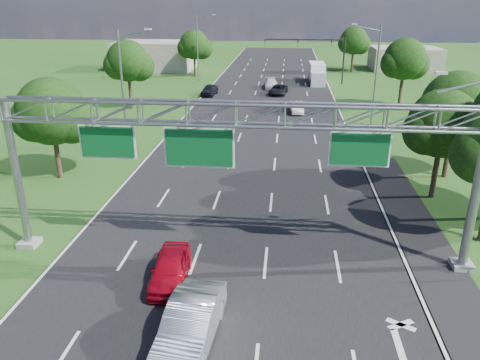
# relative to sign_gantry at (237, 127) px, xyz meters

# --- Properties ---
(ground) EXTENTS (220.00, 220.00, 0.00)m
(ground) POSITION_rel_sign_gantry_xyz_m (-0.33, 18.00, -6.89)
(ground) COLOR #254815
(ground) RESTS_ON ground
(road) EXTENTS (18.00, 180.00, 0.02)m
(road) POSITION_rel_sign_gantry_xyz_m (-0.33, 18.00, -6.89)
(road) COLOR black
(road) RESTS_ON ground
(road_flare) EXTENTS (3.00, 30.00, 0.02)m
(road_flare) POSITION_rel_sign_gantry_xyz_m (9.87, 2.00, -6.89)
(road_flare) COLOR black
(road_flare) RESTS_ON ground
(sign_gantry) EXTENTS (23.50, 1.00, 9.56)m
(sign_gantry) POSITION_rel_sign_gantry_xyz_m (0.00, 0.00, 0.00)
(sign_gantry) COLOR gray
(sign_gantry) RESTS_ON ground
(traffic_signal) EXTENTS (12.21, 0.24, 7.00)m
(traffic_signal) POSITION_rel_sign_gantry_xyz_m (7.15, 53.00, -1.72)
(traffic_signal) COLOR black
(traffic_signal) RESTS_ON ground
(streetlight_l_near) EXTENTS (2.97, 0.22, 10.16)m
(streetlight_l_near) POSITION_rel_sign_gantry_xyz_m (-11.63, 18.00, -1.31)
(streetlight_l_near) COLOR gray
(streetlight_l_near) RESTS_ON ground
(streetlight_l_far) EXTENTS (2.97, 0.22, 10.16)m
(streetlight_l_far) POSITION_rel_sign_gantry_xyz_m (-11.63, 53.00, -1.31)
(streetlight_l_far) COLOR gray
(streetlight_l_far) RESTS_ON ground
(streetlight_r_mid) EXTENTS (2.97, 0.22, 10.16)m
(streetlight_r_mid) POSITION_rel_sign_gantry_xyz_m (10.97, 28.00, -1.31)
(streetlight_r_mid) COLOR gray
(streetlight_r_mid) RESTS_ON ground
(tree_verge_la) EXTENTS (5.76, 4.80, 7.40)m
(tree_verge_la) POSITION_rel_sign_gantry_xyz_m (-14.25, 10.04, -2.13)
(tree_verge_la) COLOR #2D2116
(tree_verge_la) RESTS_ON ground
(tree_verge_lb) EXTENTS (5.76, 4.80, 8.06)m
(tree_verge_lb) POSITION_rel_sign_gantry_xyz_m (-16.25, 33.04, -1.48)
(tree_verge_lb) COLOR #2D2116
(tree_verge_lb) RESTS_ON ground
(tree_verge_lc) EXTENTS (5.76, 4.80, 7.62)m
(tree_verge_lc) POSITION_rel_sign_gantry_xyz_m (-13.25, 58.04, -1.92)
(tree_verge_lc) COLOR #2D2116
(tree_verge_lc) RESTS_ON ground
(tree_verge_rd) EXTENTS (5.76, 4.80, 8.28)m
(tree_verge_rd) POSITION_rel_sign_gantry_xyz_m (15.75, 36.04, -1.26)
(tree_verge_rd) COLOR #2D2116
(tree_verge_rd) RESTS_ON ground
(tree_verge_re) EXTENTS (5.76, 4.80, 7.84)m
(tree_verge_re) POSITION_rel_sign_gantry_xyz_m (13.75, 66.04, -1.70)
(tree_verge_re) COLOR #2D2116
(tree_verge_re) RESTS_ON ground
(building_left) EXTENTS (14.00, 10.00, 5.00)m
(building_left) POSITION_rel_sign_gantry_xyz_m (-22.33, 66.00, -4.39)
(building_left) COLOR gray
(building_left) RESTS_ON ground
(building_right) EXTENTS (12.00, 9.00, 4.00)m
(building_right) POSITION_rel_sign_gantry_xyz_m (23.67, 70.00, -4.89)
(building_right) COLOR gray
(building_right) RESTS_ON ground
(red_coupe) EXTENTS (2.05, 4.34, 1.43)m
(red_coupe) POSITION_rel_sign_gantry_xyz_m (-2.90, -2.61, -6.17)
(red_coupe) COLOR #AC071B
(red_coupe) RESTS_ON ground
(silver_sedan) EXTENTS (2.21, 5.31, 1.71)m
(silver_sedan) POSITION_rel_sign_gantry_xyz_m (-1.13, -6.64, -6.04)
(silver_sedan) COLOR silver
(silver_sedan) RESTS_ON ground
(car_queue_a) EXTENTS (2.28, 4.72, 1.33)m
(car_queue_a) POSITION_rel_sign_gantry_xyz_m (-0.09, 48.34, -6.23)
(car_queue_a) COLOR silver
(car_queue_a) RESTS_ON ground
(car_queue_b) EXTENTS (2.75, 4.94, 1.31)m
(car_queue_b) POSITION_rel_sign_gantry_xyz_m (1.07, 43.68, -6.24)
(car_queue_b) COLOR black
(car_queue_b) RESTS_ON ground
(car_queue_c) EXTENTS (2.12, 4.42, 1.46)m
(car_queue_c) POSITION_rel_sign_gantry_xyz_m (-8.29, 42.20, -6.16)
(car_queue_c) COLOR black
(car_queue_c) RESTS_ON ground
(car_queue_d) EXTENTS (1.68, 4.02, 1.29)m
(car_queue_d) POSITION_rel_sign_gantry_xyz_m (3.43, 32.87, -6.25)
(car_queue_d) COLOR silver
(car_queue_d) RESTS_ON ground
(box_truck) EXTENTS (2.41, 7.87, 2.97)m
(box_truck) POSITION_rel_sign_gantry_xyz_m (6.84, 53.75, -5.47)
(box_truck) COLOR white
(box_truck) RESTS_ON ground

